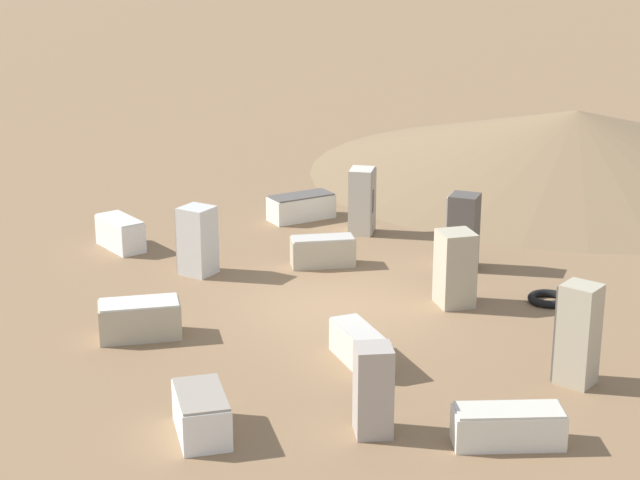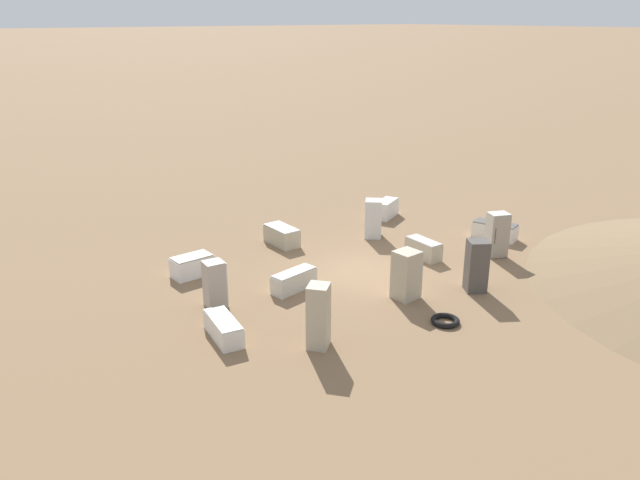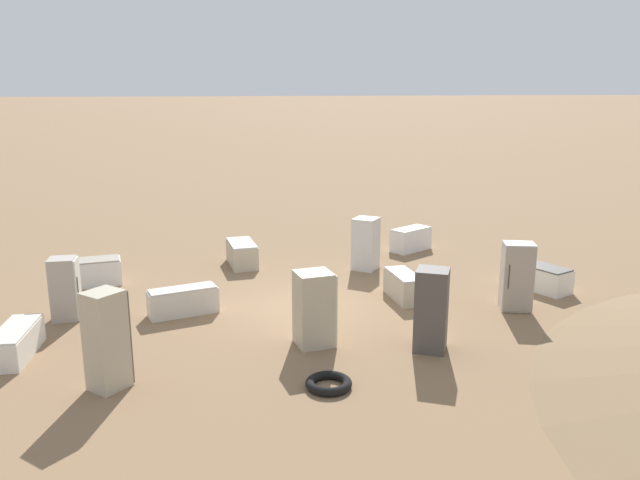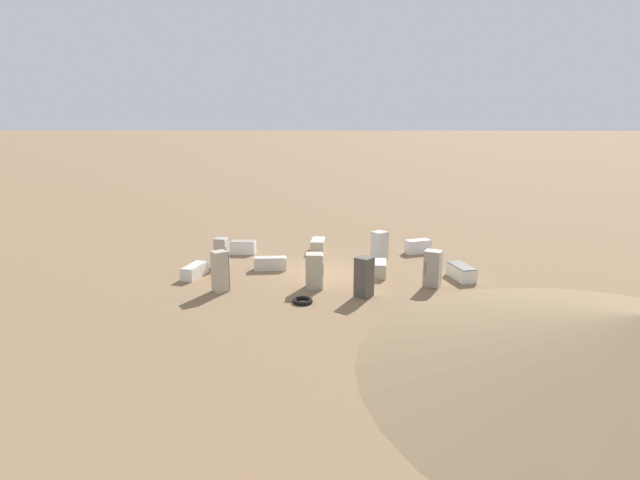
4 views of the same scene
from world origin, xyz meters
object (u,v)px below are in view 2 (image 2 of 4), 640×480
(discarded_fridge_10, at_px, (495,231))
(discarded_fridge_2, at_px, (373,218))
(discarded_fridge_9, at_px, (497,235))
(discarded_fridge_12, at_px, (282,236))
(discarded_fridge_3, at_px, (192,266))
(discarded_fridge_4, at_px, (319,316))
(discarded_fridge_0, at_px, (476,266))
(discarded_fridge_8, at_px, (423,249))
(discarded_fridge_1, at_px, (407,275))
(scrap_tire, at_px, (445,321))
(discarded_fridge_6, at_px, (224,328))
(discarded_fridge_5, at_px, (294,281))
(discarded_fridge_7, at_px, (215,284))
(discarded_fridge_11, at_px, (386,209))

(discarded_fridge_10, bearing_deg, discarded_fridge_2, -57.44)
(discarded_fridge_9, xyz_separation_m, discarded_fridge_12, (5.97, 5.77, -0.48))
(discarded_fridge_3, bearing_deg, discarded_fridge_9, 60.32)
(discarded_fridge_3, distance_m, discarded_fridge_4, 6.70)
(discarded_fridge_0, relative_size, discarded_fridge_8, 1.16)
(discarded_fridge_1, bearing_deg, discarded_fridge_3, -144.26)
(discarded_fridge_12, height_order, scrap_tire, discarded_fridge_12)
(discarded_fridge_6, bearing_deg, discarded_fridge_10, 12.96)
(discarded_fridge_0, relative_size, discarded_fridge_2, 1.11)
(discarded_fridge_12, xyz_separation_m, scrap_tire, (-8.58, -0.06, -0.29))
(discarded_fridge_5, distance_m, discarded_fridge_12, 4.44)
(discarded_fridge_0, distance_m, discarded_fridge_12, 8.01)
(discarded_fridge_7, height_order, discarded_fridge_10, discarded_fridge_7)
(discarded_fridge_0, distance_m, discarded_fridge_10, 5.53)
(discarded_fridge_3, bearing_deg, discarded_fridge_10, 69.03)
(discarded_fridge_5, bearing_deg, discarded_fridge_8, 75.28)
(discarded_fridge_5, distance_m, discarded_fridge_9, 8.19)
(discarded_fridge_1, relative_size, discarded_fridge_10, 0.85)
(discarded_fridge_2, xyz_separation_m, discarded_fridge_4, (-5.88, 7.28, 0.14))
(discarded_fridge_4, relative_size, discarded_fridge_5, 1.08)
(discarded_fridge_1, relative_size, discarded_fridge_12, 1.02)
(discarded_fridge_0, relative_size, discarded_fridge_7, 1.17)
(discarded_fridge_1, height_order, scrap_tire, discarded_fridge_1)
(discarded_fridge_3, relative_size, discarded_fridge_8, 0.95)
(discarded_fridge_4, distance_m, discarded_fridge_11, 12.18)
(discarded_fridge_1, height_order, discarded_fridge_4, discarded_fridge_4)
(discarded_fridge_9, bearing_deg, discarded_fridge_6, 20.58)
(discarded_fridge_3, bearing_deg, discarded_fridge_7, -13.14)
(discarded_fridge_2, xyz_separation_m, discarded_fridge_11, (1.65, -2.28, -0.41))
(discarded_fridge_3, height_order, scrap_tire, discarded_fridge_3)
(discarded_fridge_1, bearing_deg, discarded_fridge_4, -81.81)
(discarded_fridge_3, bearing_deg, discarded_fridge_12, 97.57)
(discarded_fridge_12, bearing_deg, discarded_fridge_6, -135.77)
(discarded_fridge_10, bearing_deg, discarded_fridge_1, -2.37)
(discarded_fridge_12, distance_m, scrap_tire, 8.59)
(discarded_fridge_5, xyz_separation_m, discarded_fridge_11, (4.03, -7.93, 0.05))
(discarded_fridge_7, height_order, discarded_fridge_12, discarded_fridge_7)
(discarded_fridge_10, bearing_deg, discarded_fridge_4, -3.93)
(discarded_fridge_4, bearing_deg, discarded_fridge_9, 59.16)
(discarded_fridge_8, xyz_separation_m, discarded_fridge_12, (4.42, 3.45, 0.02))
(discarded_fridge_3, bearing_deg, discarded_fridge_4, 2.31)
(discarded_fridge_12, bearing_deg, scrap_tire, -89.16)
(discarded_fridge_1, height_order, discarded_fridge_9, discarded_fridge_9)
(discarded_fridge_2, distance_m, scrap_tire, 7.91)
(discarded_fridge_3, xyz_separation_m, discarded_fridge_9, (-5.24, -10.04, 0.48))
(discarded_fridge_3, bearing_deg, scrap_tire, 26.79)
(discarded_fridge_2, xyz_separation_m, scrap_tire, (-7.07, 3.46, -0.71))
(discarded_fridge_11, bearing_deg, discarded_fridge_3, 70.19)
(discarded_fridge_1, height_order, discarded_fridge_7, discarded_fridge_1)
(discarded_fridge_6, relative_size, discarded_fridge_10, 0.96)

